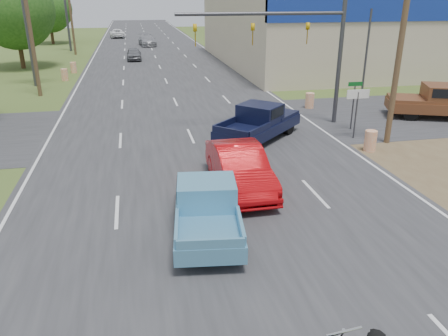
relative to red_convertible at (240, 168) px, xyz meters
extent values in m
cube|color=#2D2D30|center=(-0.96, 30.92, -0.82)|extent=(15.00, 180.00, 0.02)
cube|color=#2D2D30|center=(-0.96, 8.92, -0.82)|extent=(120.00, 10.00, 0.02)
cube|color=#B7A88C|center=(31.04, 30.92, 2.47)|extent=(50.00, 28.00, 6.60)
cylinder|color=#4C3823|center=(8.54, 3.92, 4.17)|extent=(0.28, 0.28, 10.00)
cylinder|color=#4C3823|center=(8.54, 21.92, 4.17)|extent=(0.28, 0.28, 10.00)
cylinder|color=#4C3823|center=(8.54, 39.92, 4.17)|extent=(0.28, 0.28, 10.00)
cylinder|color=#4C3823|center=(-10.46, 18.92, 4.17)|extent=(0.28, 0.28, 10.00)
cylinder|color=#4C3823|center=(-10.46, 42.92, 4.17)|extent=(0.28, 0.28, 10.00)
cylinder|color=#422D19|center=(-14.46, 32.92, 0.79)|extent=(0.44, 0.44, 3.24)
sphere|color=#1B4614|center=(-14.46, 32.92, 4.75)|extent=(7.56, 7.56, 7.56)
cylinder|color=#422D19|center=(-15.16, 56.92, 0.61)|extent=(0.44, 0.44, 2.88)
sphere|color=#1B4614|center=(-15.16, 56.92, 4.13)|extent=(6.72, 6.72, 6.72)
cylinder|color=#422D19|center=(54.04, 60.92, 0.97)|extent=(0.44, 0.44, 3.60)
cylinder|color=#422D19|center=(29.04, 85.92, 0.88)|extent=(0.44, 0.44, 3.42)
cylinder|color=orange|center=(7.04, 2.92, -0.33)|extent=(0.56, 0.56, 1.00)
cylinder|color=orange|center=(7.44, 11.42, -0.33)|extent=(0.56, 0.56, 1.00)
cylinder|color=orange|center=(-9.46, 24.92, -0.33)|extent=(0.56, 0.56, 1.00)
cylinder|color=orange|center=(-9.16, 28.92, -0.33)|extent=(0.56, 0.56, 1.00)
cylinder|color=#3F3F44|center=(-11.46, 22.92, 3.67)|extent=(0.30, 0.30, 9.00)
cylinder|color=#3F3F44|center=(-11.46, 46.92, 3.67)|extent=(0.30, 0.30, 9.00)
cylinder|color=#3F3F44|center=(7.24, 4.92, 0.37)|extent=(0.08, 0.08, 2.40)
cube|color=white|center=(7.24, 4.92, 1.47)|extent=(1.20, 0.05, 0.45)
cylinder|color=#3F3F44|center=(7.84, 6.42, 0.37)|extent=(0.08, 0.08, 2.40)
cube|color=#0C591E|center=(7.84, 6.42, 1.67)|extent=(0.80, 0.04, 0.22)
cylinder|color=#3F3F44|center=(7.54, 7.92, 2.67)|extent=(0.24, 0.24, 7.00)
cylinder|color=#3F3F44|center=(3.04, 7.92, 5.17)|extent=(9.00, 0.18, 0.18)
imported|color=gold|center=(5.54, 7.92, 4.72)|extent=(0.18, 0.40, 1.10)
imported|color=gold|center=(2.54, 7.92, 4.72)|extent=(0.18, 0.40, 1.10)
imported|color=gold|center=(-0.46, 7.92, 4.72)|extent=(0.18, 0.40, 1.10)
imported|color=#B4080C|center=(0.00, 0.00, 0.00)|extent=(1.84, 5.05, 1.65)
cylinder|color=white|center=(-0.24, -9.11, 0.36)|extent=(0.74, 0.13, 0.06)
cylinder|color=black|center=(-2.35, -1.32, -0.44)|extent=(0.38, 0.80, 0.77)
cylinder|color=black|center=(-0.75, -1.52, -0.44)|extent=(0.38, 0.80, 0.77)
cylinder|color=black|center=(-2.73, -4.29, -0.44)|extent=(0.38, 0.80, 0.77)
cylinder|color=black|center=(-1.13, -4.49, -0.44)|extent=(0.38, 0.80, 0.77)
cube|color=#5799BB|center=(-1.74, -2.90, -0.23)|extent=(2.53, 5.19, 0.50)
cube|color=#5799BB|center=(-1.55, -1.42, 0.08)|extent=(2.05, 2.11, 0.17)
cube|color=#5799BB|center=(-1.73, -2.81, 0.42)|extent=(1.94, 1.71, 0.82)
cube|color=black|center=(-1.73, -2.81, 0.56)|extent=(1.94, 1.41, 0.43)
cube|color=#5799BB|center=(-2.05, -5.33, 0.15)|extent=(1.76, 0.30, 0.29)
cylinder|color=black|center=(2.91, 7.50, -0.41)|extent=(0.82, 0.82, 0.84)
cylinder|color=black|center=(4.16, 6.25, -0.41)|extent=(0.82, 0.82, 0.84)
cylinder|color=black|center=(0.58, 5.18, -0.41)|extent=(0.82, 0.82, 0.84)
cylinder|color=black|center=(1.83, 3.93, -0.41)|extent=(0.82, 0.82, 0.84)
cube|color=black|center=(2.37, 5.72, -0.18)|extent=(5.36, 5.35, 0.55)
cube|color=black|center=(3.53, 6.87, 0.17)|extent=(2.88, 2.88, 0.19)
cube|color=black|center=(2.45, 5.79, 0.54)|extent=(2.53, 2.53, 0.89)
cube|color=black|center=(2.45, 5.79, 0.70)|extent=(2.32, 2.33, 0.47)
cube|color=black|center=(0.47, 3.83, 0.24)|extent=(1.42, 1.43, 0.32)
cylinder|color=black|center=(12.11, 7.37, -0.37)|extent=(0.98, 0.66, 0.92)
cylinder|color=black|center=(12.83, 9.16, -0.37)|extent=(0.98, 0.66, 0.92)
cube|color=brown|center=(14.13, 7.60, -0.12)|extent=(6.40, 4.35, 0.60)
cube|color=brown|center=(12.47, 8.27, 0.26)|extent=(2.92, 2.87, 0.21)
cube|color=brown|center=(14.02, 7.65, 0.67)|extent=(2.45, 2.63, 0.98)
cube|color=black|center=(14.02, 7.65, 0.84)|extent=(2.13, 2.54, 0.52)
imported|color=slate|center=(-3.44, 36.55, -0.15)|extent=(1.61, 3.98, 1.36)
imported|color=#9B9BA0|center=(-1.34, 51.25, -0.07)|extent=(2.66, 5.44, 1.52)
imported|color=white|center=(-5.86, 65.23, -0.12)|extent=(2.69, 5.25, 1.42)
camera|label=1|loc=(-3.65, -14.82, 6.08)|focal=35.00mm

